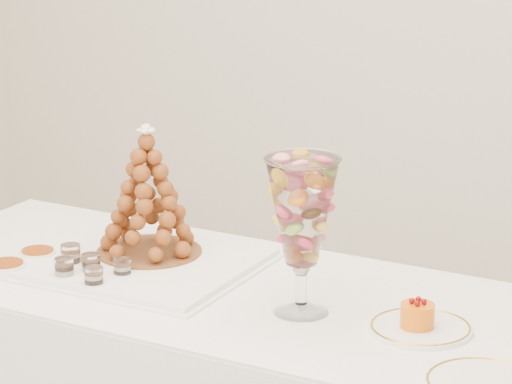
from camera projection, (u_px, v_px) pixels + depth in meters
The scene contains 13 objects.
lace_tray at pixel (127, 260), 3.25m from camera, with size 0.67×0.50×0.02m, color white.
macaron_vase at pixel (302, 213), 2.86m from camera, with size 0.18×0.18×0.38m.
cake_plate at pixel (420, 328), 2.81m from camera, with size 0.24×0.24×0.01m, color white.
spare_plate at pixel (484, 384), 2.53m from camera, with size 0.25×0.25×0.01m, color white.
verrine_a at pixel (71, 257), 3.20m from camera, with size 0.05×0.05×0.07m, color white.
verrine_b at pixel (91, 266), 3.14m from camera, with size 0.05×0.05×0.07m, color white.
verrine_c at pixel (122, 270), 3.12m from camera, with size 0.05×0.05×0.06m, color white.
verrine_d at pixel (64, 270), 3.11m from camera, with size 0.05×0.05×0.07m, color white.
verrine_e at pixel (94, 279), 3.05m from camera, with size 0.05×0.05×0.06m, color white.
ramekin_back at pixel (38, 256), 3.28m from camera, with size 0.10×0.10×0.03m, color white.
ramekin_front at pixel (7, 269), 3.18m from camera, with size 0.10×0.10×0.03m, color white.
croquembouche at pixel (148, 191), 3.24m from camera, with size 0.29×0.29×0.36m.
mousse_cake at pixel (417, 315), 2.80m from camera, with size 0.08×0.08×0.07m.
Camera 1 is at (1.44, -2.30, 1.83)m, focal length 85.00 mm.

